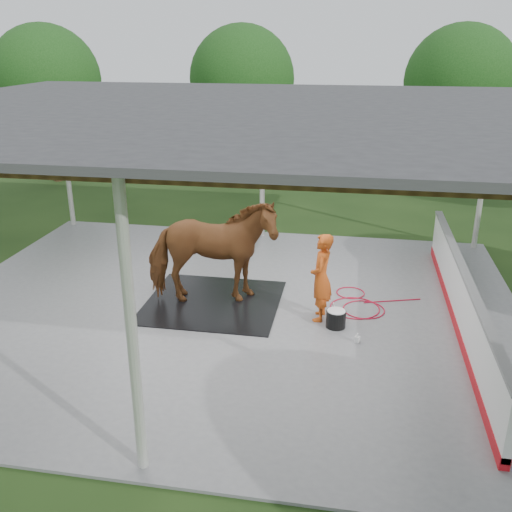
% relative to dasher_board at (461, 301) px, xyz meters
% --- Properties ---
extents(ground, '(100.00, 100.00, 0.00)m').
position_rel_dasher_board_xyz_m(ground, '(-4.60, 0.00, -0.59)').
color(ground, '#1E3814').
extents(concrete_slab, '(12.00, 10.00, 0.05)m').
position_rel_dasher_board_xyz_m(concrete_slab, '(-4.60, 0.00, -0.57)').
color(concrete_slab, slate).
rests_on(concrete_slab, ground).
extents(pavilion_structure, '(12.60, 10.60, 4.05)m').
position_rel_dasher_board_xyz_m(pavilion_structure, '(-4.60, -0.00, 3.37)').
color(pavilion_structure, beige).
rests_on(pavilion_structure, ground).
extents(dasher_board, '(0.16, 8.00, 1.15)m').
position_rel_dasher_board_xyz_m(dasher_board, '(0.00, 0.00, 0.00)').
color(dasher_board, '#B70F18').
rests_on(dasher_board, concrete_slab).
extents(tree_belt, '(28.00, 28.00, 5.80)m').
position_rel_dasher_board_xyz_m(tree_belt, '(-4.30, 0.90, 3.20)').
color(tree_belt, '#382314').
rests_on(tree_belt, ground).
extents(rubber_mat, '(2.76, 2.59, 0.02)m').
position_rel_dasher_board_xyz_m(rubber_mat, '(-4.90, 0.20, -0.53)').
color(rubber_mat, black).
rests_on(rubber_mat, concrete_slab).
extents(horse, '(2.83, 1.78, 2.22)m').
position_rel_dasher_board_xyz_m(horse, '(-4.90, 0.20, 0.59)').
color(horse, brown).
rests_on(horse, rubber_mat).
extents(handler, '(0.45, 0.66, 1.76)m').
position_rel_dasher_board_xyz_m(handler, '(-2.64, -0.12, 0.33)').
color(handler, '#C24A14').
rests_on(handler, concrete_slab).
extents(wash_bucket, '(0.38, 0.38, 0.35)m').
position_rel_dasher_board_xyz_m(wash_bucket, '(-2.31, -0.43, -0.36)').
color(wash_bucket, black).
rests_on(wash_bucket, concrete_slab).
extents(soap_bottle_a, '(0.10, 0.10, 0.25)m').
position_rel_dasher_board_xyz_m(soap_bottle_a, '(-2.39, 0.10, -0.42)').
color(soap_bottle_a, silver).
rests_on(soap_bottle_a, concrete_slab).
extents(soap_bottle_b, '(0.11, 0.11, 0.19)m').
position_rel_dasher_board_xyz_m(soap_bottle_b, '(-1.90, -0.98, -0.45)').
color(soap_bottle_b, '#338CD8').
rests_on(soap_bottle_b, concrete_slab).
extents(hose_coil, '(1.88, 1.56, 0.02)m').
position_rel_dasher_board_xyz_m(hose_coil, '(-1.90, 0.56, -0.53)').
color(hose_coil, red).
rests_on(hose_coil, concrete_slab).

